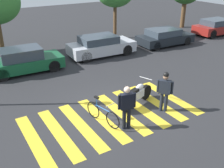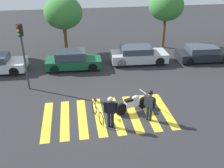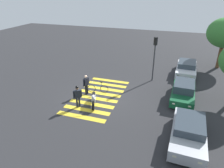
{
  "view_description": "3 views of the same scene",
  "coord_description": "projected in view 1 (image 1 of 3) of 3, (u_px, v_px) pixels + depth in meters",
  "views": [
    {
      "loc": [
        -4.8,
        -7.79,
        5.61
      ],
      "look_at": [
        0.74,
        1.2,
        0.76
      ],
      "focal_mm": 42.61,
      "sensor_mm": 36.0,
      "label": 1
    },
    {
      "loc": [
        -1.57,
        -11.24,
        7.69
      ],
      "look_at": [
        0.47,
        1.52,
        1.07
      ],
      "focal_mm": 41.09,
      "sensor_mm": 36.0,
      "label": 2
    },
    {
      "loc": [
        13.48,
        5.64,
        8.01
      ],
      "look_at": [
        -0.1,
        1.17,
        1.2
      ],
      "focal_mm": 32.46,
      "sensor_mm": 36.0,
      "label": 3
    }
  ],
  "objects": [
    {
      "name": "ground_plane",
      "position": [
        112.0,
        116.0,
        10.65
      ],
      "size": [
        60.0,
        60.0,
        0.0
      ],
      "primitive_type": "plane",
      "color": "#2B2B2D"
    },
    {
      "name": "police_motorcycle",
      "position": [
        137.0,
        95.0,
        11.28
      ],
      "size": [
        2.03,
        0.93,
        1.06
      ],
      "color": "black",
      "rests_on": "ground_plane"
    },
    {
      "name": "leaning_bicycle",
      "position": [
        103.0,
        114.0,
        10.06
      ],
      "size": [
        0.55,
        1.72,
        1.01
      ],
      "color": "black",
      "rests_on": "ground_plane"
    },
    {
      "name": "officer_on_foot",
      "position": [
        127.0,
        105.0,
        9.47
      ],
      "size": [
        0.66,
        0.32,
        1.7
      ],
      "color": "black",
      "rests_on": "ground_plane"
    },
    {
      "name": "officer_by_motorcycle",
      "position": [
        165.0,
        89.0,
        10.62
      ],
      "size": [
        0.46,
        0.52,
        1.73
      ],
      "color": "#1E232D",
      "rests_on": "ground_plane"
    },
    {
      "name": "crosswalk_stripes",
      "position": [
        112.0,
        116.0,
        10.65
      ],
      "size": [
        6.75,
        3.59,
        0.01
      ],
      "color": "yellow",
      "rests_on": "ground_plane"
    },
    {
      "name": "car_green_compact",
      "position": [
        24.0,
        61.0,
        14.68
      ],
      "size": [
        4.07,
        1.87,
        1.38
      ],
      "color": "black",
      "rests_on": "ground_plane"
    },
    {
      "name": "car_silver_sedan",
      "position": [
        101.0,
        46.0,
        17.34
      ],
      "size": [
        4.38,
        2.02,
        1.32
      ],
      "color": "black",
      "rests_on": "ground_plane"
    },
    {
      "name": "car_black_suv",
      "position": [
        165.0,
        37.0,
        19.58
      ],
      "size": [
        4.22,
        2.05,
        1.21
      ],
      "color": "black",
      "rests_on": "ground_plane"
    },
    {
      "name": "car_maroon_wagon",
      "position": [
        217.0,
        27.0,
        22.43
      ],
      "size": [
        4.11,
        2.02,
        1.3
      ],
      "color": "black",
      "rests_on": "ground_plane"
    }
  ]
}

